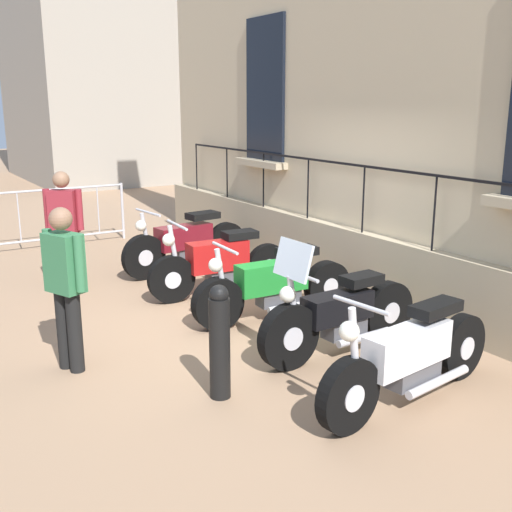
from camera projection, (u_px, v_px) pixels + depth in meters
The scene contains 11 objects.
ground_plane at pixel (242, 325), 7.16m from camera, with size 60.00×60.00×0.00m, color #9E7A5B.
building_facade at pixel (396, 19), 7.43m from camera, with size 0.82×11.08×7.26m.
motorcycle_maroon at pixel (186, 243), 9.31m from camera, with size 2.14×0.69×1.00m.
motorcycle_red at pixel (220, 264), 8.15m from camera, with size 2.03×0.65×1.03m.
motorcycle_green at pixel (274, 286), 7.27m from camera, with size 2.12×0.60×0.96m.
motorcycle_black at pixel (339, 316), 6.23m from camera, with size 1.99×0.59×1.27m.
motorcycle_white at pixel (410, 358), 5.21m from camera, with size 2.17×0.56×1.05m.
crowd_barrier at pixel (60, 215), 10.91m from camera, with size 2.36×0.08×1.05m.
bollard at pixel (220, 342), 5.29m from camera, with size 0.18×0.18×1.03m.
pedestrian_standing at pixel (66, 281), 5.76m from camera, with size 0.34×0.50×1.59m.
pedestrian_walking at pixel (64, 225), 8.22m from camera, with size 0.44×0.39×1.64m.
Camera 1 is at (3.46, 5.79, 2.53)m, focal length 43.11 mm.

